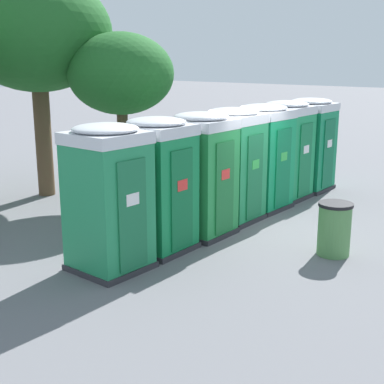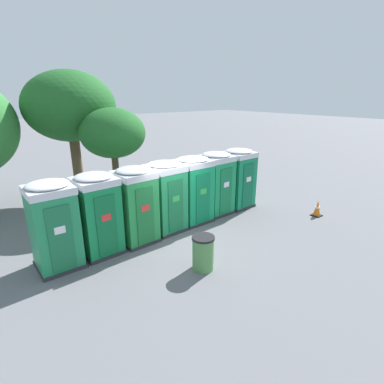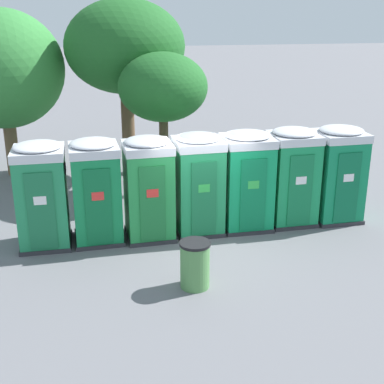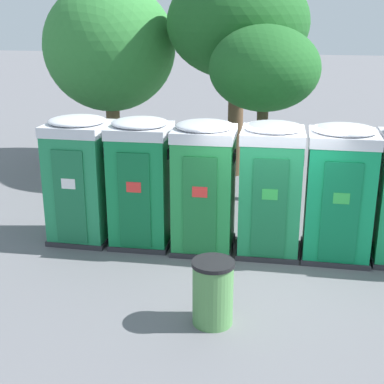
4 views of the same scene
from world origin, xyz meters
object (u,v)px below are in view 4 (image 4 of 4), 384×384
at_px(street_tree_1, 238,24).
at_px(portapotty_3, 270,188).
at_px(portapotty_1, 142,182).
at_px(portapotty_4, 339,192).
at_px(portapotty_2, 204,186).
at_px(trash_can, 213,292).
at_px(portapotty_0, 81,178).
at_px(street_tree_2, 110,48).
at_px(street_tree_0, 264,70).

bearing_deg(street_tree_1, portapotty_3, -74.91).
distance_m(portapotty_1, portapotty_4, 3.77).
distance_m(portapotty_2, portapotty_3, 1.26).
bearing_deg(trash_can, portapotty_0, 140.42).
bearing_deg(portapotty_1, street_tree_1, 78.14).
bearing_deg(portapotty_3, portapotty_0, -177.37).
distance_m(portapotty_1, street_tree_1, 6.14).
relative_size(street_tree_2, trash_can, 5.40).
relative_size(portapotty_1, street_tree_0, 0.60).
height_order(portapotty_1, portapotty_2, same).
relative_size(street_tree_0, street_tree_2, 0.78).
bearing_deg(portapotty_0, street_tree_0, 44.76).
height_order(portapotty_0, portapotty_1, same).
bearing_deg(street_tree_2, trash_can, -61.29).
xyz_separation_m(portapotty_1, trash_can, (1.92, -2.68, -0.78)).
distance_m(portapotty_4, street_tree_2, 8.95).
bearing_deg(street_tree_0, trash_can, -91.23).
bearing_deg(portapotty_0, street_tree_2, 104.28).
height_order(portapotty_0, street_tree_1, street_tree_1).
relative_size(street_tree_1, street_tree_2, 1.05).
bearing_deg(portapotty_3, trash_can, -101.95).
distance_m(portapotty_2, street_tree_1, 6.05).
height_order(portapotty_0, trash_can, portapotty_0).
xyz_separation_m(portapotty_3, street_tree_0, (-0.47, 3.10, 1.91)).
bearing_deg(street_tree_1, portapotty_2, -88.42).
bearing_deg(portapotty_1, street_tree_0, 57.52).
relative_size(portapotty_1, portapotty_3, 1.00).
bearing_deg(street_tree_0, portapotty_3, -81.47).
height_order(portapotty_1, street_tree_1, street_tree_1).
height_order(portapotty_3, portapotty_4, same).
bearing_deg(street_tree_1, trash_can, -84.23).
bearing_deg(portapotty_1, portapotty_2, -0.88).
xyz_separation_m(portapotty_0, trash_can, (3.17, -2.62, -0.78)).
bearing_deg(portapotty_1, street_tree_2, 115.22).
xyz_separation_m(portapotty_0, street_tree_2, (-1.51, 5.92, 2.22)).
xyz_separation_m(portapotty_4, trash_can, (-1.85, -2.84, -0.78)).
bearing_deg(portapotty_3, street_tree_2, 132.51).
relative_size(portapotty_3, trash_can, 2.54).
relative_size(street_tree_1, trash_can, 5.69).
xyz_separation_m(portapotty_2, portapotty_4, (2.51, 0.18, -0.00)).
distance_m(portapotty_3, street_tree_1, 6.10).
xyz_separation_m(street_tree_1, street_tree_2, (-3.87, 0.57, -0.67)).
bearing_deg(street_tree_1, street_tree_2, 171.65).
height_order(portapotty_0, street_tree_0, street_tree_0).
xyz_separation_m(portapotty_3, street_tree_1, (-1.40, 5.18, 2.89)).
bearing_deg(street_tree_2, street_tree_1, -8.35).
xyz_separation_m(portapotty_0, street_tree_0, (3.30, 3.27, 1.91)).
bearing_deg(street_tree_2, portapotty_2, -55.65).
bearing_deg(street_tree_2, portapotty_4, -41.17).
xyz_separation_m(portapotty_2, portapotty_3, (1.25, 0.13, -0.00)).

